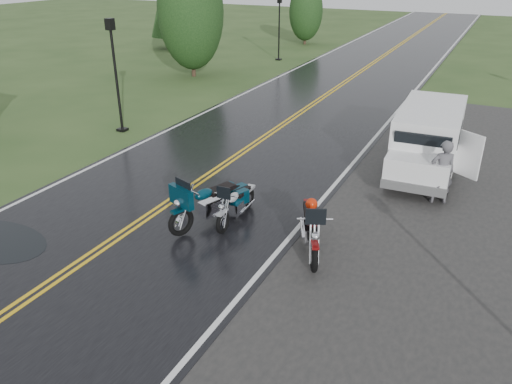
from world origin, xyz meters
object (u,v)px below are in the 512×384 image
motorcycle_teal (180,211)px  person_at_van (442,173)px  van_white (392,154)px  lamp_post_near_left (116,76)px  lamp_post_far_left (279,29)px  motorcycle_silver (222,214)px  motorcycle_red (315,244)px

motorcycle_teal → person_at_van: person_at_van is taller
van_white → lamp_post_near_left: 10.78m
lamp_post_far_left → lamp_post_near_left: bearing=-88.1°
motorcycle_teal → van_white: van_white is taller
motorcycle_silver → van_white: (3.02, 4.79, 0.42)m
motorcycle_teal → motorcycle_silver: bearing=52.7°
motorcycle_teal → lamp_post_far_left: size_ratio=0.61×
motorcycle_red → motorcycle_teal: 3.44m
motorcycle_teal → lamp_post_far_left: lamp_post_far_left is taller
motorcycle_teal → lamp_post_near_left: lamp_post_near_left is taller
motorcycle_silver → person_at_van: size_ratio=1.11×
motorcycle_red → motorcycle_silver: size_ratio=1.19×
motorcycle_silver → person_at_van: bearing=40.7°
motorcycle_red → lamp_post_near_left: (-10.28, 5.91, 1.44)m
motorcycle_teal → motorcycle_red: bearing=19.5°
motorcycle_silver → van_white: van_white is taller
van_white → lamp_post_near_left: size_ratio=1.21×
motorcycle_silver → person_at_van: (4.51, 4.24, 0.31)m
motorcycle_silver → motorcycle_teal: bearing=-149.1°
person_at_van → lamp_post_far_left: bearing=-79.4°
motorcycle_silver → motorcycle_red: bearing=-14.5°
lamp_post_far_left → van_white: bearing=-56.6°
motorcycle_red → person_at_van: size_ratio=1.33×
motorcycle_red → motorcycle_teal: size_ratio=0.98×
van_white → person_at_van: size_ratio=2.85×
lamp_post_near_left → van_white: bearing=-3.1°
motorcycle_silver → van_white: bearing=55.3°
motorcycle_red → motorcycle_teal: (-3.44, -0.01, 0.01)m
motorcycle_silver → van_white: 5.68m
motorcycle_silver → lamp_post_far_left: lamp_post_far_left is taller
lamp_post_near_left → motorcycle_silver: bearing=-34.9°
motorcycle_red → lamp_post_far_left: bearing=91.1°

